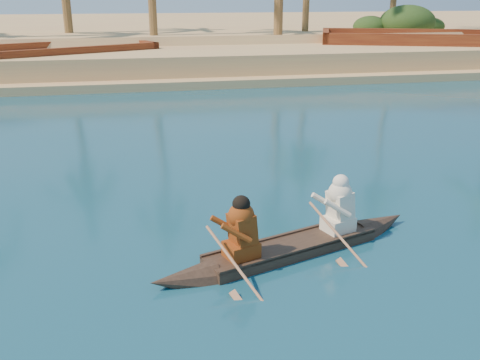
{
  "coord_description": "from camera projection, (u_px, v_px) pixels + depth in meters",
  "views": [
    {
      "loc": [
        -2.0,
        -0.96,
        4.05
      ],
      "look_at": [
        -0.09,
        8.53,
        0.62
      ],
      "focal_mm": 40.0,
      "sensor_mm": 36.0,
      "label": 1
    }
  ],
  "objects": [
    {
      "name": "sandy_embankment",
      "position": [
        153.0,
        35.0,
        45.75
      ],
      "size": [
        150.0,
        51.0,
        1.5
      ],
      "color": "tan",
      "rests_on": "ground"
    },
    {
      "name": "shrub_cluster",
      "position": [
        164.0,
        42.0,
        31.31
      ],
      "size": [
        100.0,
        6.0,
        2.4
      ],
      "primitive_type": null,
      "color": "#1D3011",
      "rests_on": "ground"
    },
    {
      "name": "canoe",
      "position": [
        292.0,
        238.0,
        8.67
      ],
      "size": [
        4.88,
        2.2,
        1.36
      ],
      "rotation": [
        0.0,
        0.0,
        0.33
      ],
      "color": "#3F2D22",
      "rests_on": "ground"
    },
    {
      "name": "barge_mid",
      "position": [
        34.0,
        66.0,
        25.4
      ],
      "size": [
        11.95,
        8.22,
        1.9
      ],
      "rotation": [
        0.0,
        0.0,
        0.43
      ],
      "color": "brown",
      "rests_on": "ground"
    },
    {
      "name": "barge_right",
      "position": [
        443.0,
        52.0,
        30.15
      ],
      "size": [
        14.25,
        8.82,
        2.25
      ],
      "rotation": [
        0.0,
        0.0,
        -0.35
      ],
      "color": "brown",
      "rests_on": "ground"
    }
  ]
}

